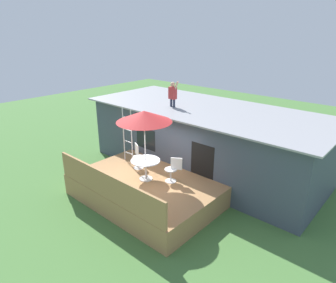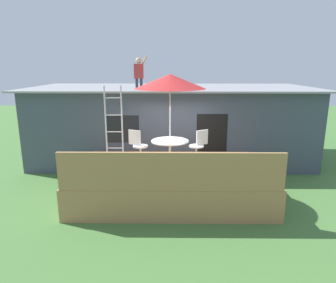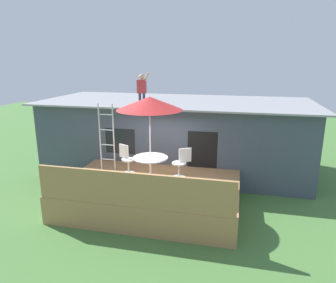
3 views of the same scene
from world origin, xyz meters
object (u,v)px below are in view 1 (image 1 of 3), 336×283
Objects in this scene: step_ladder at (128,136)px; patio_chair_left at (138,157)px; patio_table at (146,164)px; patio_umbrella at (144,116)px; person_figure at (173,93)px; patio_chair_right at (173,170)px.

step_ladder reaches higher than patio_chair_left.
patio_table is at bearing -21.02° from step_ladder.
patio_chair_left is (-0.93, 0.48, -1.89)m from patio_umbrella.
person_figure is at bearing 75.22° from step_ladder.
patio_chair_right is at bearing 28.37° from patio_chair_left.
patio_chair_left is (-0.93, 0.48, -0.13)m from patio_table.
patio_chair_left is (0.17, -2.25, -2.13)m from person_figure.
step_ladder is at bearing -104.78° from person_figure.
patio_table is 0.94× the size of person_figure.
person_figure is (0.55, 2.10, 1.49)m from step_ladder.
person_figure is (-1.10, 2.73, 0.24)m from patio_umbrella.
patio_table is 1.06m from patio_chair_left.
step_ladder is 0.98m from patio_chair_left.
patio_umbrella is at bearing -0.00° from patio_chair_left.
patio_chair_right reaches higher than patio_table.
step_ladder is (-1.65, 0.64, 0.51)m from patio_table.
patio_chair_right is at bearing 31.52° from patio_table.
patio_chair_left is at bearing -11.81° from step_ladder.
patio_chair_right is (0.84, 0.51, -1.89)m from patio_umbrella.
patio_chair_right is (1.77, 0.03, 0.00)m from patio_chair_left.
person_figure is at bearing -80.42° from patio_chair_right.
step_ladder is 2.63m from person_figure.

